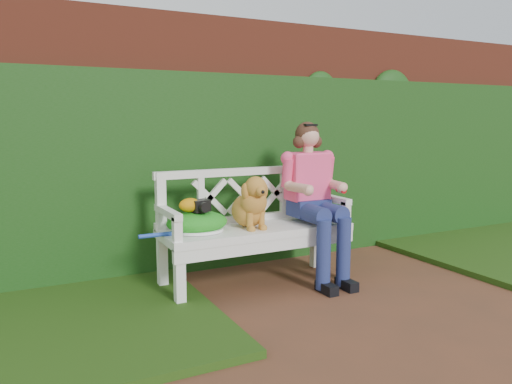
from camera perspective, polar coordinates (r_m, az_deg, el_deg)
name	(u,v)px	position (r m, az deg, el deg)	size (l,w,h in m)	color
ground	(405,317)	(3.58, 16.63, -13.53)	(60.00, 60.00, 0.00)	brown
brick_wall	(270,141)	(4.88, 1.61, 5.82)	(10.00, 0.30, 2.20)	brown
ivy_hedge	(281,169)	(4.70, 2.88, 2.67)	(10.00, 0.18, 1.70)	#1E4617
grass_left	(3,331)	(3.53, -26.98, -13.99)	(2.60, 2.00, 0.05)	#193311
garden_bench	(256,256)	(3.98, 0.00, -7.28)	(1.58, 0.60, 0.48)	white
seated_woman	(310,206)	(4.12, 6.19, -1.57)	(0.51, 0.68, 1.21)	#E54947
dog	(250,201)	(3.84, -0.69, -1.04)	(0.28, 0.37, 0.41)	#9B5824
tennis_racket	(197,231)	(3.71, -6.82, -4.42)	(0.67, 0.28, 0.03)	white
green_bag	(197,222)	(3.73, -6.74, -3.38)	(0.46, 0.36, 0.16)	#1E881A
camera_item	(200,206)	(3.69, -6.40, -1.57)	(0.13, 0.10, 0.09)	black
baseball_glove	(190,205)	(3.68, -7.57, -1.50)	(0.16, 0.12, 0.10)	#C47E08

